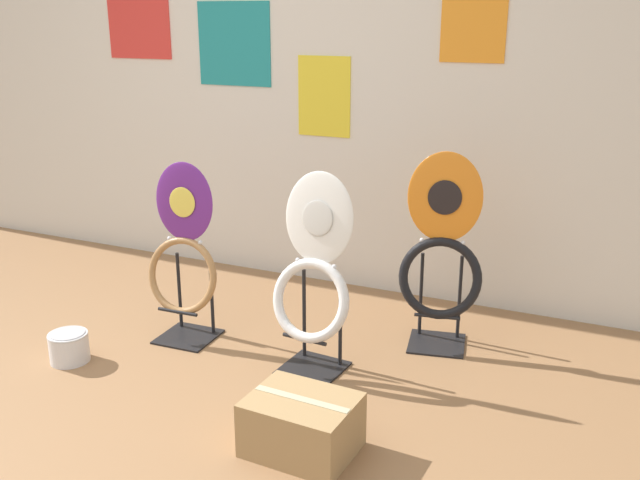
% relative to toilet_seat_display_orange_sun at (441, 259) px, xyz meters
% --- Properties ---
extents(ground_plane, '(14.00, 14.00, 0.00)m').
position_rel_toilet_seat_display_orange_sun_xyz_m(ground_plane, '(-1.20, -1.57, -0.46)').
color(ground_plane, '#8E6642').
extents(wall_back, '(8.00, 0.07, 2.60)m').
position_rel_toilet_seat_display_orange_sun_xyz_m(wall_back, '(-1.20, 0.63, 0.84)').
color(wall_back, silver).
rests_on(wall_back, ground_plane).
extents(toilet_seat_display_orange_sun, '(0.43, 0.33, 0.99)m').
position_rel_toilet_seat_display_orange_sun_xyz_m(toilet_seat_display_orange_sun, '(0.00, 0.00, 0.00)').
color(toilet_seat_display_orange_sun, black).
rests_on(toilet_seat_display_orange_sun, ground_plane).
extents(toilet_seat_display_white_plain, '(0.40, 0.30, 0.94)m').
position_rel_toilet_seat_display_orange_sun_xyz_m(toilet_seat_display_white_plain, '(-0.46, -0.50, -0.02)').
color(toilet_seat_display_white_plain, black).
rests_on(toilet_seat_display_white_plain, ground_plane).
extents(toilet_seat_display_purple_note, '(0.40, 0.29, 0.92)m').
position_rel_toilet_seat_display_orange_sun_xyz_m(toilet_seat_display_purple_note, '(-1.20, -0.46, -0.02)').
color(toilet_seat_display_purple_note, black).
rests_on(toilet_seat_display_purple_note, ground_plane).
extents(paint_can, '(0.19, 0.19, 0.15)m').
position_rel_toilet_seat_display_orange_sun_xyz_m(paint_can, '(-1.57, -0.92, -0.38)').
color(paint_can, silver).
rests_on(paint_can, ground_plane).
extents(storage_box, '(0.42, 0.33, 0.22)m').
position_rel_toilet_seat_display_orange_sun_xyz_m(storage_box, '(-0.22, -1.12, -0.35)').
color(storage_box, '#A37F51').
rests_on(storage_box, ground_plane).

